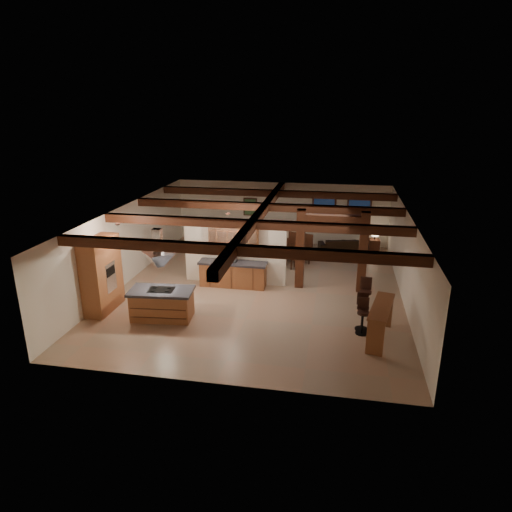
{
  "coord_description": "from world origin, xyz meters",
  "views": [
    {
      "loc": [
        2.66,
        -15.1,
        6.41
      ],
      "look_at": [
        -0.21,
        0.5,
        1.09
      ],
      "focal_mm": 32.0,
      "sensor_mm": 36.0,
      "label": 1
    }
  ],
  "objects": [
    {
      "name": "table_lamp",
      "position": [
        4.36,
        5.3,
        0.83
      ],
      "size": [
        0.31,
        0.31,
        0.37
      ],
      "color": "black",
      "rests_on": "side_table"
    },
    {
      "name": "ceiling_beams",
      "position": [
        0.0,
        0.0,
        2.76
      ],
      "size": [
        10.0,
        12.0,
        0.28
      ],
      "color": "#36180D",
      "rests_on": "room_walls"
    },
    {
      "name": "ground",
      "position": [
        0.0,
        0.0,
        0.0
      ],
      "size": [
        12.0,
        12.0,
        0.0
      ],
      "primitive_type": "plane",
      "color": "tan",
      "rests_on": "ground"
    },
    {
      "name": "kitchen_island",
      "position": [
        -2.57,
        -2.87,
        0.49
      ],
      "size": [
        2.04,
        1.21,
        0.97
      ],
      "color": "brown",
      "rests_on": "ground"
    },
    {
      "name": "pantry_cabinet",
      "position": [
        -4.67,
        -2.6,
        1.2
      ],
      "size": [
        0.67,
        1.6,
        2.4
      ],
      "color": "brown",
      "rests_on": "ground"
    },
    {
      "name": "range_hood",
      "position": [
        -2.57,
        -2.87,
        1.78
      ],
      "size": [
        1.1,
        1.1,
        1.4
      ],
      "color": "silver",
      "rests_on": "room_walls"
    },
    {
      "name": "dining_chairs",
      "position": [
        0.68,
        3.22,
        0.6
      ],
      "size": [
        2.26,
        2.26,
        1.18
      ],
      "color": "#36180D",
      "rests_on": "ground"
    },
    {
      "name": "side_table",
      "position": [
        4.36,
        5.3,
        0.29
      ],
      "size": [
        0.48,
        0.48,
        0.57
      ],
      "primitive_type": "cube",
      "rotation": [
        0.0,
        0.0,
        0.05
      ],
      "color": "#36180D",
      "rests_on": "ground"
    },
    {
      "name": "partition_wall",
      "position": [
        -1.0,
        0.5,
        1.1
      ],
      "size": [
        3.8,
        0.18,
        2.2
      ],
      "primitive_type": "cube",
      "color": "white",
      "rests_on": "ground"
    },
    {
      "name": "upper_display_cabinet",
      "position": [
        -1.0,
        0.31,
        1.85
      ],
      "size": [
        1.8,
        0.36,
        0.95
      ],
      "color": "brown",
      "rests_on": "partition_wall"
    },
    {
      "name": "timber_posts",
      "position": [
        2.5,
        0.5,
        1.76
      ],
      "size": [
        2.5,
        0.3,
        2.9
      ],
      "color": "#36180D",
      "rests_on": "ground"
    },
    {
      "name": "microwave",
      "position": [
        -1.08,
        0.11,
        1.05
      ],
      "size": [
        0.44,
        0.32,
        0.23
      ],
      "primitive_type": "imported",
      "rotation": [
        0.0,
        0.0,
        3.05
      ],
      "color": "silver",
      "rests_on": "back_counter"
    },
    {
      "name": "back_windows",
      "position": [
        2.8,
        5.93,
        1.5
      ],
      "size": [
        2.7,
        0.07,
        1.7
      ],
      "color": "#36180D",
      "rests_on": "room_walls"
    },
    {
      "name": "sofa",
      "position": [
        2.83,
        5.16,
        0.28
      ],
      "size": [
        2.03,
        1.18,
        0.56
      ],
      "primitive_type": "imported",
      "rotation": [
        0.0,
        0.0,
        3.39
      ],
      "color": "black",
      "rests_on": "ground"
    },
    {
      "name": "bar_counter",
      "position": [
        4.01,
        -3.05,
        0.71
      ],
      "size": [
        0.91,
        2.07,
        1.06
      ],
      "color": "brown",
      "rests_on": "ground"
    },
    {
      "name": "recessed_cans",
      "position": [
        -2.53,
        -1.93,
        2.87
      ],
      "size": [
        3.16,
        2.46,
        0.03
      ],
      "color": "silver",
      "rests_on": "room_walls"
    },
    {
      "name": "framed_art",
      "position": [
        -1.5,
        5.94,
        1.7
      ],
      "size": [
        0.65,
        0.05,
        0.85
      ],
      "color": "#36180D",
      "rests_on": "room_walls"
    },
    {
      "name": "bar_stool_b",
      "position": [
        3.54,
        -2.49,
        0.57
      ],
      "size": [
        0.39,
        0.4,
        1.13
      ],
      "color": "black",
      "rests_on": "ground"
    },
    {
      "name": "dining_table",
      "position": [
        0.68,
        3.22,
        0.33
      ],
      "size": [
        2.04,
        1.42,
        0.65
      ],
      "primitive_type": "imported",
      "rotation": [
        0.0,
        0.0,
        0.22
      ],
      "color": "#3D1E0F",
      "rests_on": "ground"
    },
    {
      "name": "bar_stool_a",
      "position": [
        3.54,
        -2.75,
        0.55
      ],
      "size": [
        0.38,
        0.38,
        1.08
      ],
      "color": "black",
      "rests_on": "ground"
    },
    {
      "name": "room_walls",
      "position": [
        0.0,
        0.0,
        1.78
      ],
      "size": [
        12.0,
        12.0,
        12.0
      ],
      "color": "white",
      "rests_on": "ground"
    },
    {
      "name": "back_counter",
      "position": [
        -1.0,
        0.11,
        0.48
      ],
      "size": [
        2.5,
        0.66,
        0.94
      ],
      "color": "brown",
      "rests_on": "ground"
    },
    {
      "name": "bar_stool_c",
      "position": [
        3.66,
        -1.39,
        0.61
      ],
      "size": [
        0.42,
        0.42,
        1.2
      ],
      "color": "black",
      "rests_on": "ground"
    }
  ]
}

